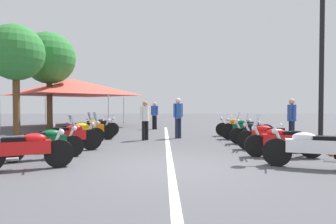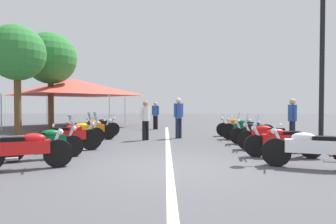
# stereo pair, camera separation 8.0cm
# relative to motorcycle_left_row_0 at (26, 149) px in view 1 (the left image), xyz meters

# --- Properties ---
(ground_plane) EXTENTS (80.00, 80.00, 0.00)m
(ground_plane) POSITION_rel_motorcycle_left_row_0_xyz_m (0.15, -3.25, -0.46)
(ground_plane) COLOR #4C4C51
(lane_centre_stripe) EXTENTS (15.60, 0.16, 0.01)m
(lane_centre_stripe) POSITION_rel_motorcycle_left_row_0_xyz_m (3.88, -3.25, -0.46)
(lane_centre_stripe) COLOR beige
(lane_centre_stripe) RESTS_ON ground_plane
(motorcycle_left_row_0) EXTENTS (0.96, 1.98, 1.01)m
(motorcycle_left_row_0) POSITION_rel_motorcycle_left_row_0_xyz_m (0.00, 0.00, 0.00)
(motorcycle_left_row_0) COLOR black
(motorcycle_left_row_0) RESTS_ON ground_plane
(motorcycle_left_row_1) EXTENTS (1.18, 1.88, 1.19)m
(motorcycle_left_row_1) POSITION_rel_motorcycle_left_row_0_xyz_m (1.20, 0.08, -0.00)
(motorcycle_left_row_1) COLOR black
(motorcycle_left_row_1) RESTS_ON ground_plane
(motorcycle_left_row_2) EXTENTS (1.01, 1.97, 1.23)m
(motorcycle_left_row_2) POSITION_rel_motorcycle_left_row_0_xyz_m (2.48, -0.12, 0.02)
(motorcycle_left_row_2) COLOR black
(motorcycle_left_row_2) RESTS_ON ground_plane
(motorcycle_left_row_3) EXTENTS (0.99, 1.89, 1.20)m
(motorcycle_left_row_3) POSITION_rel_motorcycle_left_row_0_xyz_m (3.89, 0.04, -0.00)
(motorcycle_left_row_3) COLOR black
(motorcycle_left_row_3) RESTS_ON ground_plane
(motorcycle_left_row_4) EXTENTS (0.98, 2.00, 0.99)m
(motorcycle_left_row_4) POSITION_rel_motorcycle_left_row_0_xyz_m (5.20, -0.09, -0.01)
(motorcycle_left_row_4) COLOR black
(motorcycle_left_row_4) RESTS_ON ground_plane
(motorcycle_left_row_5) EXTENTS (1.23, 1.79, 0.99)m
(motorcycle_left_row_5) POSITION_rel_motorcycle_left_row_0_xyz_m (6.57, -0.09, -0.01)
(motorcycle_left_row_5) COLOR black
(motorcycle_left_row_5) RESTS_ON ground_plane
(motorcycle_right_row_0) EXTENTS (0.97, 2.14, 1.01)m
(motorcycle_right_row_0) POSITION_rel_motorcycle_left_row_0_xyz_m (0.04, -6.51, 0.01)
(motorcycle_right_row_0) COLOR black
(motorcycle_right_row_0) RESTS_ON ground_plane
(motorcycle_right_row_1) EXTENTS (0.73, 2.09, 1.20)m
(motorcycle_right_row_1) POSITION_rel_motorcycle_left_row_0_xyz_m (1.37, -6.38, 0.00)
(motorcycle_right_row_1) COLOR black
(motorcycle_right_row_1) RESTS_ON ground_plane
(motorcycle_right_row_2) EXTENTS (0.97, 1.92, 1.20)m
(motorcycle_right_row_2) POSITION_rel_motorcycle_left_row_0_xyz_m (2.51, -6.43, 0.00)
(motorcycle_right_row_2) COLOR black
(motorcycle_right_row_2) RESTS_ON ground_plane
(motorcycle_right_row_3) EXTENTS (0.81, 1.96, 1.19)m
(motorcycle_right_row_3) POSITION_rel_motorcycle_left_row_0_xyz_m (3.94, -6.51, -0.01)
(motorcycle_right_row_3) COLOR black
(motorcycle_right_row_3) RESTS_ON ground_plane
(motorcycle_right_row_4) EXTENTS (0.98, 2.09, 1.02)m
(motorcycle_right_row_4) POSITION_rel_motorcycle_left_row_0_xyz_m (5.19, -6.55, 0.01)
(motorcycle_right_row_4) COLOR black
(motorcycle_right_row_4) RESTS_ON ground_plane
(motorcycle_right_row_5) EXTENTS (0.76, 2.12, 0.99)m
(motorcycle_right_row_5) POSITION_rel_motorcycle_left_row_0_xyz_m (6.59, -6.59, -0.01)
(motorcycle_right_row_5) COLOR black
(motorcycle_right_row_5) RESTS_ON ground_plane
(street_lamp_twin_globe) EXTENTS (0.32, 1.22, 5.23)m
(street_lamp_twin_globe) POSITION_rel_motorcycle_left_row_0_xyz_m (2.18, -7.94, 3.08)
(street_lamp_twin_globe) COLOR black
(street_lamp_twin_globe) RESTS_ON ground_plane
(traffic_cone_1) EXTENTS (0.36, 0.36, 0.61)m
(traffic_cone_1) POSITION_rel_motorcycle_left_row_0_xyz_m (1.67, -8.08, -0.17)
(traffic_cone_1) COLOR orange
(traffic_cone_1) RESTS_ON ground_plane
(bystander_0) EXTENTS (0.41, 0.39, 1.62)m
(bystander_0) POSITION_rel_motorcycle_left_row_0_xyz_m (5.22, -2.34, 0.48)
(bystander_0) COLOR black
(bystander_0) RESTS_ON ground_plane
(bystander_1) EXTENTS (0.36, 0.44, 1.63)m
(bystander_1) POSITION_rel_motorcycle_left_row_0_xyz_m (10.38, -2.57, 0.49)
(bystander_1) COLOR black
(bystander_1) RESTS_ON ground_plane
(bystander_2) EXTENTS (0.53, 0.32, 1.70)m
(bystander_2) POSITION_rel_motorcycle_left_row_0_xyz_m (4.28, -8.01, 0.54)
(bystander_2) COLOR #1E2338
(bystander_2) RESTS_ON ground_plane
(bystander_3) EXTENTS (0.37, 0.43, 1.76)m
(bystander_3) POSITION_rel_motorcycle_left_row_0_xyz_m (5.86, -3.74, 0.58)
(bystander_3) COLOR #1E2338
(bystander_3) RESTS_ON ground_plane
(roadside_tree_0) EXTENTS (2.66, 2.66, 5.30)m
(roadside_tree_0) POSITION_rel_motorcycle_left_row_0_xyz_m (7.25, 3.98, 3.47)
(roadside_tree_0) COLOR brown
(roadside_tree_0) RESTS_ON ground_plane
(roadside_tree_1) EXTENTS (2.97, 2.97, 5.65)m
(roadside_tree_1) POSITION_rel_motorcycle_left_row_0_xyz_m (10.00, 3.50, 3.67)
(roadside_tree_1) COLOR brown
(roadside_tree_1) RESTS_ON ground_plane
(event_tent) EXTENTS (6.74, 6.74, 3.20)m
(event_tent) POSITION_rel_motorcycle_left_row_0_xyz_m (12.46, 3.02, 2.19)
(event_tent) COLOR #E54C3F
(event_tent) RESTS_ON ground_plane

